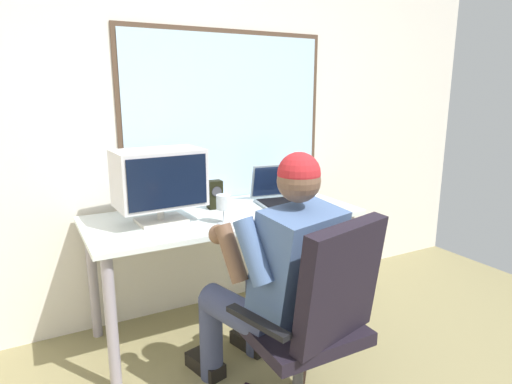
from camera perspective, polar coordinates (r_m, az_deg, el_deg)
wall_rear at (r=2.99m, az=-5.23°, el=9.14°), size 4.55×0.08×2.55m
desk at (r=2.68m, az=-4.17°, el=-4.79°), size 1.61×0.71×0.76m
office_chair at (r=1.98m, az=8.04°, el=-15.15°), size 0.64×0.59×0.97m
person_seated at (r=2.10m, az=2.66°, el=-10.53°), size 0.63×0.84×1.23m
crt_monitor at (r=2.47m, az=-12.47°, el=1.68°), size 0.48×0.32×0.41m
laptop at (r=2.91m, az=3.22°, el=-0.02°), size 0.39×0.35×0.24m
wine_glass at (r=2.43m, az=-4.26°, el=-1.52°), size 0.08×0.08×0.16m
desk_speaker at (r=2.74m, az=-5.38°, el=-0.32°), size 0.09×0.08×0.18m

